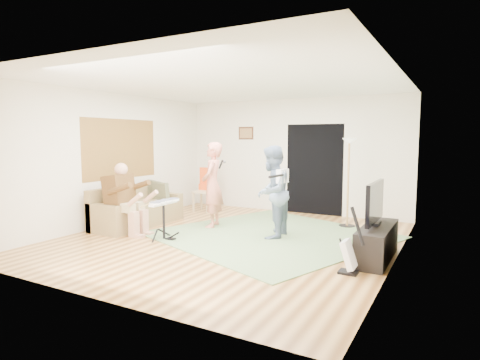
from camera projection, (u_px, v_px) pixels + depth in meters
The scene contains 19 objects.
floor at pixel (229, 239), 7.08m from camera, with size 6.00×6.00×0.00m, color brown.
walls at pixel (229, 163), 6.94m from camera, with size 5.50×6.00×2.70m, color silver, non-canonical shape.
ceiling at pixel (229, 84), 6.80m from camera, with size 6.00×6.00×0.00m, color white.
window_blinds at pixel (121, 149), 8.40m from camera, with size 2.05×2.05×0.00m, color olive.
doorway at pixel (314, 169), 9.31m from camera, with size 2.10×2.10×0.00m, color black.
picture_frame at pixel (246, 133), 10.09m from camera, with size 0.42×0.03×0.32m, color #3F2314.
area_rug at pixel (271, 235), 7.34m from camera, with size 3.59×3.57×0.02m, color #607F4D.
sofa at pixel (135, 212), 8.22m from camera, with size 0.81×1.98×0.80m.
drummer at pixel (127, 206), 7.43m from camera, with size 0.86×0.48×1.32m.
drum_kit at pixel (164, 222), 7.03m from camera, with size 0.39×0.69×0.71m.
singer at pixel (212, 185), 7.96m from camera, with size 0.62×0.41×1.70m, color #D1725B.
microphone at pixel (221, 164), 7.82m from camera, with size 0.06×0.06×0.24m, color black, non-canonical shape.
guitarist at pixel (272, 192), 7.10m from camera, with size 0.80×0.62×1.65m, color slate.
guitar_held at pixel (283, 176), 6.98m from camera, with size 0.12×0.60×0.26m, color white, non-canonical shape.
guitar_spare at pixel (350, 255), 5.25m from camera, with size 0.32×0.29×0.90m.
torchiere_lamp at pixel (349, 166), 7.95m from camera, with size 0.32×0.32×1.78m.
dining_chair at pixel (205, 196), 9.80m from camera, with size 0.48×0.50×1.05m.
tv_cabinet at pixel (377, 243), 5.88m from camera, with size 0.40×1.40×0.50m, color black.
television at pixel (375, 202), 5.84m from camera, with size 0.06×1.07×0.59m, color black.
Camera 1 is at (3.50, -5.99, 1.78)m, focal length 30.00 mm.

